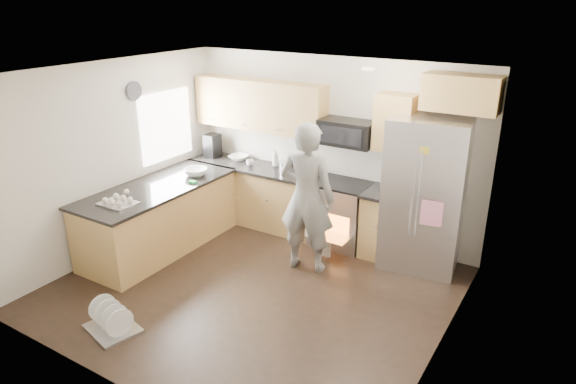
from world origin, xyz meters
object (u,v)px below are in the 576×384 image
Objects in this scene: person at (307,198)px; refrigerator at (424,194)px; stove_range at (341,200)px; dish_rack at (112,323)px.

refrigerator is at bearing -154.92° from person.
dish_rack is at bearing -110.24° from stove_range.
person is (-0.07, -0.87, 0.30)m from stove_range.
person is 3.05× the size of dish_rack.
refrigerator is (1.16, 0.01, 0.32)m from stove_range.
person reaches higher than dish_rack.
stove_range is at bearing 69.76° from dish_rack.
refrigerator is 3.09× the size of dish_rack.
refrigerator is 1.01× the size of person.
dish_rack is (-1.16, -3.14, -0.58)m from stove_range.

